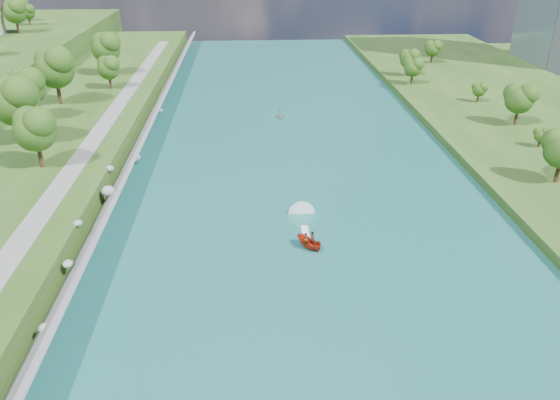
{
  "coord_description": "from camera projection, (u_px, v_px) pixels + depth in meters",
  "views": [
    {
      "loc": [
        -6.99,
        -55.39,
        34.4
      ],
      "look_at": [
        -3.09,
        9.0,
        2.5
      ],
      "focal_mm": 35.0,
      "sensor_mm": 36.0,
      "label": 1
    }
  ],
  "objects": [
    {
      "name": "motorboat",
      "position": [
        307.0,
        236.0,
        67.13
      ],
      "size": [
        3.6,
        18.68,
        2.21
      ],
      "rotation": [
        0.0,
        0.0,
        3.83
      ],
      "color": "#AD230D",
      "rests_on": "river_water"
    },
    {
      "name": "riprap_bank",
      "position": [
        122.0,
        177.0,
        80.43
      ],
      "size": [
        3.86,
        236.0,
        4.1
      ],
      "color": "slate",
      "rests_on": "ground"
    },
    {
      "name": "raft",
      "position": [
        280.0,
        116.0,
        111.48
      ],
      "size": [
        2.24,
        2.86,
        1.58
      ],
      "rotation": [
        0.0,
        0.0,
        0.15
      ],
      "color": "gray",
      "rests_on": "river_water"
    },
    {
      "name": "riverside_path",
      "position": [
        75.0,
        166.0,
        79.75
      ],
      "size": [
        3.0,
        200.0,
        0.1
      ],
      "primitive_type": "cube",
      "color": "gray",
      "rests_on": "berm_west"
    },
    {
      "name": "ground",
      "position": [
        310.0,
        251.0,
        65.19
      ],
      "size": [
        260.0,
        260.0,
        0.0
      ],
      "primitive_type": "plane",
      "color": "#2D5119",
      "rests_on": "ground"
    },
    {
      "name": "river_water",
      "position": [
        296.0,
        182.0,
        83.06
      ],
      "size": [
        55.0,
        240.0,
        0.1
      ],
      "primitive_type": "cube",
      "color": "#175751",
      "rests_on": "ground"
    }
  ]
}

